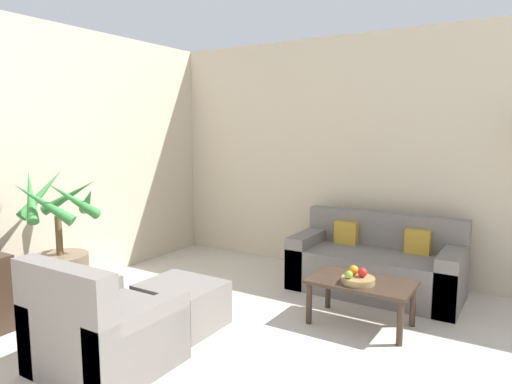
{
  "coord_description": "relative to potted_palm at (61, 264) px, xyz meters",
  "views": [
    {
      "loc": [
        0.73,
        1.09,
        1.65
      ],
      "look_at": [
        -1.76,
        5.11,
        1.0
      ],
      "focal_mm": 32.0,
      "sensor_mm": 36.0,
      "label": 1
    }
  ],
  "objects": [
    {
      "name": "sofa_loveseat",
      "position": [
        2.33,
        1.96,
        -0.15
      ],
      "size": [
        1.66,
        0.76,
        0.78
      ],
      "color": "slate",
      "rests_on": "ground_plane"
    },
    {
      "name": "apple_red",
      "position": [
        2.49,
        1.06,
        0.05
      ],
      "size": [
        0.08,
        0.08,
        0.08
      ],
      "color": "red",
      "rests_on": "fruit_bowl"
    },
    {
      "name": "coffee_table",
      "position": [
        2.46,
        1.11,
        -0.1
      ],
      "size": [
        0.86,
        0.5,
        0.39
      ],
      "color": "#38281E",
      "rests_on": "ground_plane"
    },
    {
      "name": "armchair",
      "position": [
        1.19,
        -0.53,
        -0.16
      ],
      "size": [
        0.84,
        0.8,
        0.82
      ],
      "color": "slate",
      "rests_on": "ground_plane"
    },
    {
      "name": "potted_palm",
      "position": [
        0.0,
        0.0,
        0.0
      ],
      "size": [
        0.79,
        0.8,
        1.32
      ],
      "color": "brown",
      "rests_on": "ground_plane"
    },
    {
      "name": "apple_green",
      "position": [
        2.41,
        0.96,
        0.04
      ],
      "size": [
        0.07,
        0.07,
        0.07
      ],
      "color": "olive",
      "rests_on": "fruit_bowl"
    },
    {
      "name": "fruit_bowl",
      "position": [
        2.46,
        1.04,
        -0.02
      ],
      "size": [
        0.27,
        0.27,
        0.05
      ],
      "color": "#997A4C",
      "rests_on": "coffee_table"
    },
    {
      "name": "ottoman",
      "position": [
        1.18,
        0.3,
        -0.24
      ],
      "size": [
        0.65,
        0.55,
        0.37
      ],
      "color": "slate",
      "rests_on": "ground_plane"
    },
    {
      "name": "orange_fruit",
      "position": [
        2.4,
        1.08,
        0.05
      ],
      "size": [
        0.08,
        0.08,
        0.08
      ],
      "color": "orange",
      "rests_on": "fruit_bowl"
    },
    {
      "name": "wall_back",
      "position": [
        2.92,
        2.51,
        0.92
      ],
      "size": [
        8.42,
        0.06,
        2.7
      ],
      "color": "beige",
      "rests_on": "ground_plane"
    }
  ]
}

